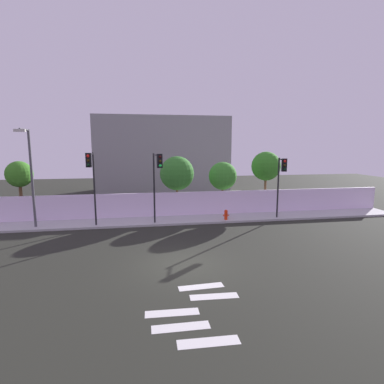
% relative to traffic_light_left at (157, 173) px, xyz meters
% --- Properties ---
extents(ground_plane, '(80.00, 80.00, 0.00)m').
position_rel_traffic_light_left_xyz_m(ground_plane, '(0.78, -6.80, -3.68)').
color(ground_plane, black).
extents(sidewalk, '(36.00, 2.40, 0.15)m').
position_rel_traffic_light_left_xyz_m(sidewalk, '(0.78, 1.40, -3.60)').
color(sidewalk, '#B2B2B2').
rests_on(sidewalk, ground).
extents(perimeter_wall, '(36.00, 0.18, 1.80)m').
position_rel_traffic_light_left_xyz_m(perimeter_wall, '(0.78, 2.69, -2.63)').
color(perimeter_wall, silver).
rests_on(perimeter_wall, sidewalk).
extents(crosswalk_marking, '(3.47, 3.91, 0.01)m').
position_rel_traffic_light_left_xyz_m(crosswalk_marking, '(0.60, -10.90, -3.67)').
color(crosswalk_marking, silver).
rests_on(crosswalk_marking, ground).
extents(traffic_light_left, '(0.56, 1.65, 4.83)m').
position_rel_traffic_light_left_xyz_m(traffic_light_left, '(0.00, 0.00, 0.00)').
color(traffic_light_left, black).
rests_on(traffic_light_left, sidewalk).
extents(traffic_light_center, '(0.36, 1.40, 4.90)m').
position_rel_traffic_light_left_xyz_m(traffic_light_center, '(-4.20, 0.14, 0.03)').
color(traffic_light_center, black).
rests_on(traffic_light_center, sidewalk).
extents(traffic_light_right, '(0.48, 1.56, 4.46)m').
position_rel_traffic_light_left_xyz_m(traffic_light_right, '(8.85, 0.02, -0.25)').
color(traffic_light_right, black).
rests_on(traffic_light_right, sidewalk).
extents(street_lamp_curbside, '(0.62, 2.08, 6.37)m').
position_rel_traffic_light_left_xyz_m(street_lamp_curbside, '(-8.03, 0.65, 0.28)').
color(street_lamp_curbside, '#4C4C51').
rests_on(street_lamp_curbside, sidewalk).
extents(fire_hydrant, '(0.44, 0.26, 0.73)m').
position_rel_traffic_light_left_xyz_m(fire_hydrant, '(4.99, 0.71, -3.14)').
color(fire_hydrant, red).
rests_on(fire_hydrant, sidewalk).
extents(roadside_tree_leftmost, '(1.90, 1.90, 4.38)m').
position_rel_traffic_light_left_xyz_m(roadside_tree_leftmost, '(-9.82, 3.77, -0.29)').
color(roadside_tree_leftmost, brown).
rests_on(roadside_tree_leftmost, ground).
extents(roadside_tree_midleft, '(2.72, 2.72, 4.67)m').
position_rel_traffic_light_left_xyz_m(roadside_tree_midleft, '(1.80, 3.77, -0.37)').
color(roadside_tree_midleft, brown).
rests_on(roadside_tree_midleft, ground).
extents(roadside_tree_midright, '(2.29, 2.29, 4.18)m').
position_rel_traffic_light_left_xyz_m(roadside_tree_midright, '(5.56, 3.77, -0.65)').
color(roadside_tree_midright, brown).
rests_on(roadside_tree_midright, ground).
extents(roadside_tree_rightmost, '(2.42, 2.42, 5.00)m').
position_rel_traffic_light_left_xyz_m(roadside_tree_rightmost, '(9.28, 3.77, 0.10)').
color(roadside_tree_rightmost, brown).
rests_on(roadside_tree_rightmost, ground).
extents(low_building_distant, '(15.38, 6.00, 8.80)m').
position_rel_traffic_light_left_xyz_m(low_building_distant, '(1.62, 16.69, 0.72)').
color(low_building_distant, gray).
rests_on(low_building_distant, ground).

